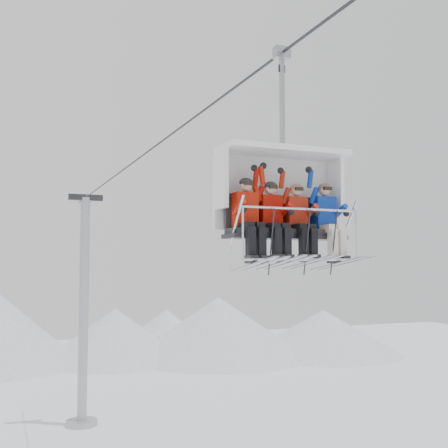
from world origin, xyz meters
name	(u,v)px	position (x,y,z in m)	size (l,w,h in m)	color
ridgeline	(33,336)	(-1.58, 42.05, 2.84)	(72.00, 21.00, 7.00)	white
lift_tower_right	(83,325)	(0.00, 22.00, 5.78)	(2.00, 1.80, 13.48)	#A2A4A9
haul_cable	(224,95)	(0.00, 0.00, 13.30)	(0.06, 0.06, 50.00)	#2A2A2E
chairlift_carrier	(280,193)	(0.00, -2.74, 10.68)	(2.41, 1.17, 3.98)	black
skier_far_left	(248,216)	(-0.78, -3.04, 10.21)	(0.41, 1.69, 1.63)	red
skier_center_left	(273,218)	(-0.30, -3.05, 10.19)	(0.39, 1.69, 1.57)	#A80D04
skier_center_right	(299,219)	(0.23, -3.05, 10.19)	(0.39, 1.69, 1.55)	#AA200F
skier_far_right	(327,219)	(0.83, -3.05, 10.21)	(0.41, 1.69, 1.61)	#0E35AA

